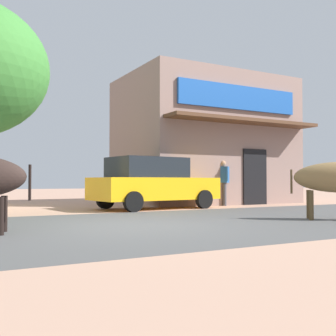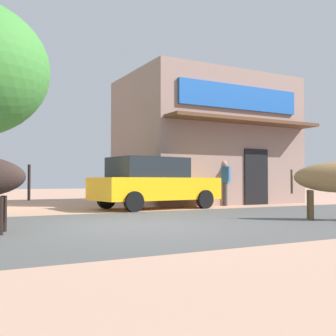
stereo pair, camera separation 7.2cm
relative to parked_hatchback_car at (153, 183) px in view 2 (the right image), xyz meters
name	(u,v)px [view 2 (the right image)]	position (x,y,z in m)	size (l,w,h in m)	color
ground	(129,226)	(-2.69, -4.34, -0.84)	(80.00, 80.00, 0.00)	tan
asphalt_road	(129,226)	(-2.69, -4.34, -0.84)	(72.00, 6.58, 0.00)	#515050
storefront_right_club	(205,141)	(3.73, 2.62, 1.72)	(6.62, 5.58, 5.12)	gray
parked_hatchback_car	(153,183)	(0.00, 0.00, 0.00)	(4.27, 2.29, 1.64)	#F6AF13
pedestrian_by_shop	(224,179)	(3.02, 0.33, 0.12)	(0.42, 0.61, 1.64)	#3F3F47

